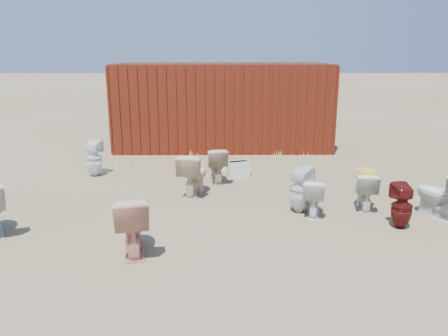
{
  "coord_description": "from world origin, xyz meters",
  "views": [
    {
      "loc": [
        -0.07,
        -7.54,
        2.74
      ],
      "look_at": [
        0.0,
        0.6,
        0.55
      ],
      "focal_mm": 35.0,
      "sensor_mm": 36.0,
      "label": 1
    }
  ],
  "objects_px": {
    "toilet_front_c": "(314,197)",
    "toilet_back_a": "(94,158)",
    "shipping_container": "(223,106)",
    "toilet_back_e": "(300,189)",
    "loose_tank": "(238,169)",
    "toilet_front_e": "(439,194)",
    "toilet_back_yellowlid": "(365,191)",
    "toilet_front_maroon": "(402,206)",
    "toilet_back_beige_left": "(216,165)",
    "toilet_front_pink": "(132,224)",
    "toilet_back_beige_right": "(194,174)"
  },
  "relations": [
    {
      "from": "toilet_front_e",
      "to": "toilet_back_yellowlid",
      "type": "height_order",
      "value": "toilet_front_e"
    },
    {
      "from": "toilet_back_a",
      "to": "toilet_back_beige_left",
      "type": "xyz_separation_m",
      "value": [
        2.76,
        -0.5,
        -0.03
      ]
    },
    {
      "from": "toilet_front_c",
      "to": "toilet_back_beige_right",
      "type": "height_order",
      "value": "toilet_back_beige_right"
    },
    {
      "from": "toilet_front_c",
      "to": "toilet_front_maroon",
      "type": "height_order",
      "value": "toilet_front_maroon"
    },
    {
      "from": "toilet_front_pink",
      "to": "toilet_back_a",
      "type": "relative_size",
      "value": 1.05
    },
    {
      "from": "toilet_back_yellowlid",
      "to": "loose_tank",
      "type": "relative_size",
      "value": 1.38
    },
    {
      "from": "toilet_back_e",
      "to": "toilet_back_yellowlid",
      "type": "bearing_deg",
      "value": -135.32
    },
    {
      "from": "toilet_back_beige_right",
      "to": "toilet_back_e",
      "type": "bearing_deg",
      "value": 166.87
    },
    {
      "from": "toilet_back_a",
      "to": "toilet_back_e",
      "type": "height_order",
      "value": "toilet_back_e"
    },
    {
      "from": "toilet_back_beige_right",
      "to": "toilet_back_e",
      "type": "height_order",
      "value": "toilet_back_beige_right"
    },
    {
      "from": "toilet_front_c",
      "to": "loose_tank",
      "type": "height_order",
      "value": "toilet_front_c"
    },
    {
      "from": "toilet_back_beige_left",
      "to": "toilet_back_yellowlid",
      "type": "distance_m",
      "value": 3.15
    },
    {
      "from": "toilet_front_e",
      "to": "toilet_back_e",
      "type": "relative_size",
      "value": 1.01
    },
    {
      "from": "toilet_front_e",
      "to": "toilet_back_beige_right",
      "type": "bearing_deg",
      "value": -44.02
    },
    {
      "from": "toilet_front_maroon",
      "to": "toilet_back_beige_left",
      "type": "bearing_deg",
      "value": -47.73
    },
    {
      "from": "shipping_container",
      "to": "toilet_back_yellowlid",
      "type": "bearing_deg",
      "value": -65.28
    },
    {
      "from": "toilet_back_beige_left",
      "to": "shipping_container",
      "type": "bearing_deg",
      "value": -100.5
    },
    {
      "from": "toilet_front_pink",
      "to": "toilet_back_e",
      "type": "bearing_deg",
      "value": -160.88
    },
    {
      "from": "toilet_front_maroon",
      "to": "toilet_back_beige_left",
      "type": "distance_m",
      "value": 3.91
    },
    {
      "from": "toilet_front_pink",
      "to": "toilet_front_c",
      "type": "relative_size",
      "value": 1.32
    },
    {
      "from": "shipping_container",
      "to": "loose_tank",
      "type": "relative_size",
      "value": 12.0
    },
    {
      "from": "toilet_back_a",
      "to": "loose_tank",
      "type": "bearing_deg",
      "value": -171.48
    },
    {
      "from": "toilet_back_e",
      "to": "shipping_container",
      "type": "bearing_deg",
      "value": -38.47
    },
    {
      "from": "toilet_front_c",
      "to": "toilet_back_e",
      "type": "xyz_separation_m",
      "value": [
        -0.21,
        0.15,
        0.09
      ]
    },
    {
      "from": "toilet_front_maroon",
      "to": "loose_tank",
      "type": "height_order",
      "value": "toilet_front_maroon"
    },
    {
      "from": "toilet_back_yellowlid",
      "to": "toilet_back_e",
      "type": "height_order",
      "value": "toilet_back_e"
    },
    {
      "from": "loose_tank",
      "to": "toilet_back_beige_right",
      "type": "bearing_deg",
      "value": -144.54
    },
    {
      "from": "shipping_container",
      "to": "toilet_back_e",
      "type": "relative_size",
      "value": 7.23
    },
    {
      "from": "toilet_front_pink",
      "to": "toilet_back_beige_left",
      "type": "distance_m",
      "value": 3.6
    },
    {
      "from": "toilet_back_yellowlid",
      "to": "toilet_front_c",
      "type": "bearing_deg",
      "value": 25.12
    },
    {
      "from": "toilet_front_pink",
      "to": "toilet_front_e",
      "type": "bearing_deg",
      "value": -177.37
    },
    {
      "from": "shipping_container",
      "to": "loose_tank",
      "type": "bearing_deg",
      "value": -84.24
    },
    {
      "from": "toilet_front_e",
      "to": "toilet_back_beige_left",
      "type": "xyz_separation_m",
      "value": [
        -3.76,
        2.14,
        -0.04
      ]
    },
    {
      "from": "toilet_back_e",
      "to": "loose_tank",
      "type": "xyz_separation_m",
      "value": [
        -0.98,
        2.26,
        -0.24
      ]
    },
    {
      "from": "toilet_back_beige_right",
      "to": "shipping_container",
      "type": "bearing_deg",
      "value": -83.28
    },
    {
      "from": "toilet_front_e",
      "to": "toilet_back_yellowlid",
      "type": "distance_m",
      "value": 1.2
    },
    {
      "from": "toilet_front_maroon",
      "to": "toilet_front_e",
      "type": "bearing_deg",
      "value": -158.66
    },
    {
      "from": "toilet_front_c",
      "to": "shipping_container",
      "type": "bearing_deg",
      "value": -62.07
    },
    {
      "from": "toilet_front_c",
      "to": "loose_tank",
      "type": "relative_size",
      "value": 1.31
    },
    {
      "from": "toilet_front_pink",
      "to": "toilet_front_maroon",
      "type": "distance_m",
      "value": 4.18
    },
    {
      "from": "toilet_back_yellowlid",
      "to": "toilet_front_e",
      "type": "bearing_deg",
      "value": 167.46
    },
    {
      "from": "toilet_front_maroon",
      "to": "toilet_back_beige_left",
      "type": "xyz_separation_m",
      "value": [
        -2.96,
        2.57,
        0.02
      ]
    },
    {
      "from": "toilet_front_c",
      "to": "toilet_back_a",
      "type": "height_order",
      "value": "toilet_back_a"
    },
    {
      "from": "toilet_front_c",
      "to": "toilet_front_maroon",
      "type": "relative_size",
      "value": 0.89
    },
    {
      "from": "shipping_container",
      "to": "toilet_back_a",
      "type": "height_order",
      "value": "shipping_container"
    },
    {
      "from": "toilet_back_beige_left",
      "to": "toilet_front_c",
      "type": "bearing_deg",
      "value": 122.09
    },
    {
      "from": "toilet_back_beige_right",
      "to": "toilet_front_e",
      "type": "bearing_deg",
      "value": 177.15
    },
    {
      "from": "toilet_back_beige_right",
      "to": "toilet_back_e",
      "type": "distance_m",
      "value": 2.15
    },
    {
      "from": "toilet_front_maroon",
      "to": "toilet_back_e",
      "type": "xyz_separation_m",
      "value": [
        -1.48,
        0.73,
        0.05
      ]
    },
    {
      "from": "shipping_container",
      "to": "loose_tank",
      "type": "xyz_separation_m",
      "value": [
        0.33,
        -3.28,
        -1.02
      ]
    }
  ]
}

